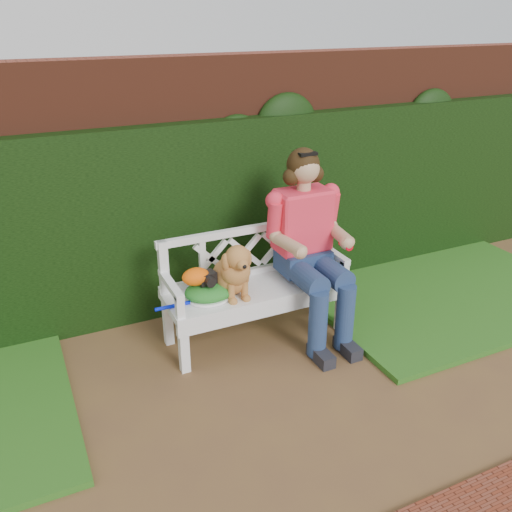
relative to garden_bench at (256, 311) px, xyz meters
name	(u,v)px	position (x,y,z in m)	size (l,w,h in m)	color
ground	(257,421)	(-0.43, -0.95, -0.24)	(60.00, 60.00, 0.00)	brown
brick_wall	(166,188)	(-0.43, 0.95, 0.86)	(10.00, 0.30, 2.20)	#5B2819
ivy_hedge	(175,223)	(-0.43, 0.73, 0.61)	(10.00, 0.18, 1.70)	#16330D
grass_right	(439,290)	(1.97, -0.05, -0.21)	(2.60, 2.00, 0.05)	#225F13
garden_bench	(256,311)	(0.00, 0.00, 0.00)	(1.58, 0.60, 0.48)	white
seated_woman	(305,241)	(0.44, -0.02, 0.57)	(0.68, 0.91, 1.62)	#F92B52
dog	(232,267)	(-0.22, -0.04, 0.47)	(0.31, 0.42, 0.47)	#A06346
tennis_racket	(206,299)	(-0.45, -0.05, 0.26)	(0.63, 0.26, 0.03)	white
green_bag	(210,290)	(-0.41, -0.03, 0.31)	(0.40, 0.31, 0.14)	#126F15
camera_item	(207,278)	(-0.43, -0.03, 0.42)	(0.14, 0.10, 0.09)	black
baseball_glove	(196,277)	(-0.52, -0.02, 0.45)	(0.21, 0.16, 0.14)	#EB5707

